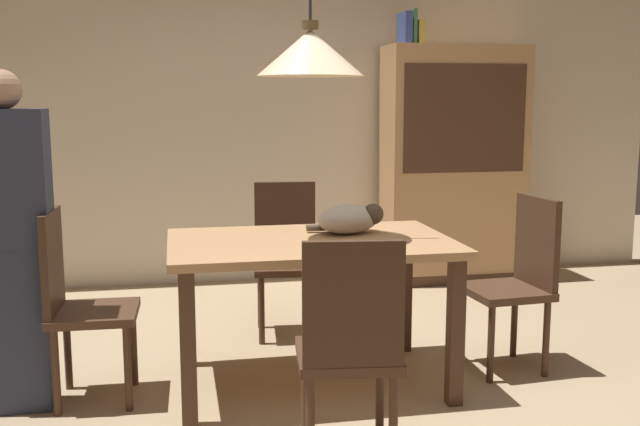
# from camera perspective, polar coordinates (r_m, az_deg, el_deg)

# --- Properties ---
(ground) EXTENTS (10.00, 10.00, 0.00)m
(ground) POSITION_cam_1_polar(r_m,az_deg,el_deg) (3.59, 2.73, -14.89)
(ground) COLOR tan
(back_wall) EXTENTS (6.40, 0.10, 2.90)m
(back_wall) POSITION_cam_1_polar(r_m,az_deg,el_deg) (5.89, -3.46, 8.88)
(back_wall) COLOR beige
(back_wall) RESTS_ON ground
(dining_table) EXTENTS (1.40, 0.90, 0.75)m
(dining_table) POSITION_cam_1_polar(r_m,az_deg,el_deg) (3.69, -0.72, -3.60)
(dining_table) COLOR tan
(dining_table) RESTS_ON ground
(chair_near_front) EXTENTS (0.44, 0.44, 0.93)m
(chair_near_front) POSITION_cam_1_polar(r_m,az_deg,el_deg) (2.89, 2.32, -9.94)
(chair_near_front) COLOR #472D1E
(chair_near_front) RESTS_ON ground
(chair_right_side) EXTENTS (0.43, 0.43, 0.93)m
(chair_right_side) POSITION_cam_1_polar(r_m,az_deg,el_deg) (4.08, 15.10, -4.68)
(chair_right_side) COLOR #472D1E
(chair_right_side) RESTS_ON ground
(chair_left_side) EXTENTS (0.41, 0.41, 0.93)m
(chair_left_side) POSITION_cam_1_polar(r_m,az_deg,el_deg) (3.69, -18.32, -6.23)
(chair_left_side) COLOR #472D1E
(chair_left_side) RESTS_ON ground
(chair_far_back) EXTENTS (0.44, 0.44, 0.93)m
(chair_far_back) POSITION_cam_1_polar(r_m,az_deg,el_deg) (4.56, -2.65, -2.95)
(chair_far_back) COLOR #472D1E
(chair_far_back) RESTS_ON ground
(cat_sleeping) EXTENTS (0.40, 0.31, 0.16)m
(cat_sleeping) POSITION_cam_1_polar(r_m,az_deg,el_deg) (3.82, 2.36, -0.45)
(cat_sleeping) COLOR beige
(cat_sleeping) RESTS_ON dining_table
(pendant_lamp) EXTENTS (0.52, 0.52, 1.30)m
(pendant_lamp) POSITION_cam_1_polar(r_m,az_deg,el_deg) (3.61, -0.76, 12.33)
(pendant_lamp) COLOR beige
(hutch_bookcase) EXTENTS (1.12, 0.45, 1.85)m
(hutch_bookcase) POSITION_cam_1_polar(r_m,az_deg,el_deg) (5.94, 10.25, 3.34)
(hutch_bookcase) COLOR tan
(hutch_bookcase) RESTS_ON ground
(book_blue_wide) EXTENTS (0.06, 0.24, 0.24)m
(book_blue_wide) POSITION_cam_1_polar(r_m,az_deg,el_deg) (5.80, 6.54, 13.99)
(book_blue_wide) COLOR #384C93
(book_blue_wide) RESTS_ON hutch_bookcase
(book_green_slim) EXTENTS (0.03, 0.20, 0.26)m
(book_green_slim) POSITION_cam_1_polar(r_m,az_deg,el_deg) (5.82, 7.09, 14.06)
(book_green_slim) COLOR #427A4C
(book_green_slim) RESTS_ON hutch_bookcase
(book_yellow_short) EXTENTS (0.04, 0.20, 0.18)m
(book_yellow_short) POSITION_cam_1_polar(r_m,az_deg,el_deg) (5.83, 7.57, 13.64)
(book_yellow_short) COLOR gold
(book_yellow_short) RESTS_ON hutch_bookcase
(person_standing) EXTENTS (0.36, 0.22, 1.57)m
(person_standing) POSITION_cam_1_polar(r_m,az_deg,el_deg) (3.66, -22.78, -2.16)
(person_standing) COLOR #2D3347
(person_standing) RESTS_ON ground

